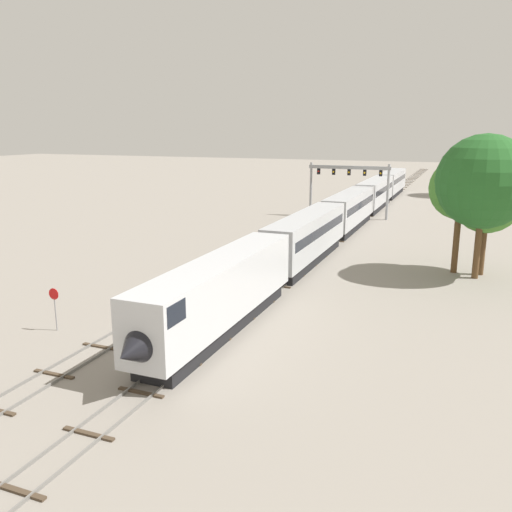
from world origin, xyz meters
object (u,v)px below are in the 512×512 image
at_px(stop_sign, 55,303).
at_px(passenger_train, 350,209).
at_px(trackside_tree_left, 487,200).
at_px(trackside_tree_mid, 461,189).
at_px(signal_gantry, 349,178).
at_px(trackside_tree_right, 484,182).

bearing_deg(stop_sign, passenger_train, 77.15).
bearing_deg(trackside_tree_left, trackside_tree_mid, -178.86).
height_order(stop_sign, trackside_tree_mid, trackside_tree_mid).
relative_size(signal_gantry, trackside_tree_right, 0.96).
xyz_separation_m(signal_gantry, trackside_tree_mid, (15.93, -27.43, 1.77)).
relative_size(passenger_train, trackside_tree_left, 10.12).
bearing_deg(signal_gantry, trackside_tree_left, -56.41).
height_order(passenger_train, trackside_tree_right, trackside_tree_right).
distance_m(passenger_train, trackside_tree_left, 24.84).
height_order(signal_gantry, trackside_tree_mid, trackside_tree_mid).
distance_m(signal_gantry, trackside_tree_left, 32.89).
relative_size(stop_sign, trackside_tree_left, 0.29).
bearing_deg(trackside_tree_mid, trackside_tree_right, -38.11).
bearing_deg(signal_gantry, passenger_train, -75.65).
distance_m(signal_gantry, stop_sign, 53.35).
bearing_deg(stop_sign, trackside_tree_right, 43.01).
bearing_deg(passenger_train, trackside_tree_right, -52.32).
bearing_deg(trackside_tree_mid, signal_gantry, 120.15).
distance_m(stop_sign, trackside_tree_mid, 35.07).
bearing_deg(passenger_train, trackside_tree_left, -49.40).
relative_size(passenger_train, trackside_tree_right, 7.88).
height_order(passenger_train, signal_gantry, signal_gantry).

